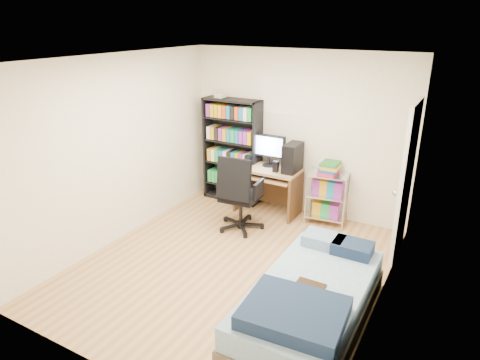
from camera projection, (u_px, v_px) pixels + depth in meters
The scene contains 7 objects.
room at pixel (231, 171), 4.91m from camera, with size 3.58×4.08×2.58m.
media_shelf at pixel (232, 150), 7.03m from camera, with size 0.96×0.32×1.78m.
computer_desk at pixel (275, 172), 6.62m from camera, with size 0.98×0.57×1.23m.
office_chair at pixel (239, 206), 6.16m from camera, with size 0.73×0.73×1.14m.
wire_cart at pixel (328, 183), 6.30m from camera, with size 0.64×0.49×0.95m.
bed at pixel (310, 302), 4.25m from camera, with size 1.02×2.04×0.58m.
door at pixel (406, 182), 5.31m from camera, with size 0.12×0.80×2.00m.
Camera 1 is at (2.36, -3.98, 2.89)m, focal length 32.00 mm.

